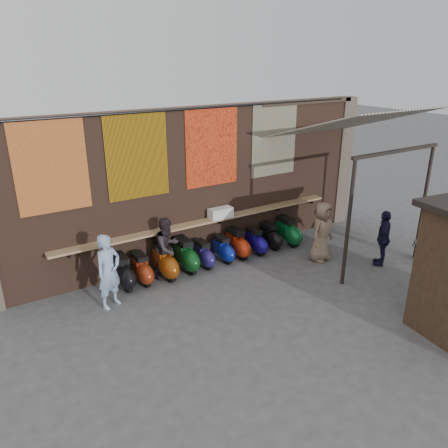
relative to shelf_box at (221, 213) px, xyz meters
name	(u,v)px	position (x,y,z in m)	size (l,w,h in m)	color
ground	(257,296)	(-0.44, -2.30, -1.26)	(70.00, 70.00, 0.00)	#474749
brick_wall	(198,185)	(-0.44, 0.40, 0.74)	(10.00, 0.40, 4.00)	brown
pier_right	(340,161)	(4.76, 0.40, 0.74)	(0.50, 0.50, 4.00)	#4C4238
eating_counter	(206,221)	(-0.44, 0.03, -0.16)	(8.00, 0.32, 0.05)	#9E7A51
shelf_box	(221,213)	(0.00, 0.00, 0.00)	(0.65, 0.30, 0.27)	white
tapestry_redgold	(51,166)	(-4.04, 0.18, 1.74)	(1.50, 0.02, 2.00)	maroon
tapestry_sun	(137,156)	(-2.14, 0.18, 1.74)	(1.50, 0.02, 2.00)	orange
tapestry_orange	(212,147)	(-0.14, 0.18, 1.74)	(1.50, 0.02, 2.00)	#E44A1C
tapestry_multi	(274,140)	(1.86, 0.18, 1.74)	(1.50, 0.02, 2.00)	#256787
hang_rail	(201,108)	(-0.44, 0.17, 2.72)	(0.06, 0.06, 9.50)	black
scooter_stool_0	(123,272)	(-2.87, -0.25, -0.86)	(0.38, 0.83, 0.79)	black
scooter_stool_1	(142,269)	(-2.41, -0.28, -0.89)	(0.35, 0.77, 0.73)	maroon
scooter_stool_2	(165,262)	(-1.82, -0.32, -0.84)	(0.40, 0.88, 0.84)	#82390B
scooter_stool_3	(185,255)	(-1.21, -0.25, -0.84)	(0.40, 0.89, 0.84)	#0D4318
scooter_stool_4	(203,254)	(-0.72, -0.30, -0.92)	(0.33, 0.72, 0.69)	navy
scooter_stool_5	(223,249)	(-0.11, -0.30, -0.92)	(0.33, 0.72, 0.69)	navy
scooter_stool_6	(237,244)	(0.36, -0.28, -0.87)	(0.37, 0.82, 0.78)	#A5260C
scooter_stool_7	(255,241)	(0.92, -0.34, -0.91)	(0.33, 0.73, 0.69)	#170B82
scooter_stool_8	(270,236)	(1.49, -0.26, -0.91)	(0.33, 0.74, 0.70)	black
scooter_stool_9	(287,231)	(2.07, -0.34, -0.86)	(0.38, 0.85, 0.81)	#0C5A28
diner_left	(109,271)	(-3.38, -0.90, -0.42)	(0.61, 0.40, 1.68)	#90AFD2
diner_right	(167,248)	(-1.72, -0.30, -0.49)	(0.75, 0.58, 1.54)	#2B2128
shopper_navy	(383,238)	(3.30, -2.68, -0.51)	(0.88, 0.36, 1.49)	#181633
shopper_grey	(432,235)	(4.46, -3.28, -0.48)	(1.01, 0.58, 1.56)	#59585D
shopper_tan	(322,232)	(2.14, -1.63, -0.45)	(0.80, 0.52, 1.63)	#866D55
awning_canvas	(350,123)	(3.06, -1.40, 2.29)	(3.20, 3.40, 0.03)	beige
awning_ledger	(309,102)	(3.06, 0.19, 2.69)	(3.30, 0.08, 0.12)	#33261C
awning_header	(397,151)	(3.06, -2.90, 1.82)	(3.00, 0.08, 0.08)	black
awning_post_left	(348,224)	(1.66, -2.90, 0.29)	(0.09, 0.09, 3.10)	black
awning_post_right	(424,203)	(4.46, -2.90, 0.29)	(0.09, 0.09, 3.10)	black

